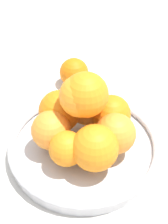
# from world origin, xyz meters

# --- Properties ---
(ground_plane) EXTENTS (4.00, 4.00, 0.00)m
(ground_plane) POSITION_xyz_m (0.00, 0.00, 0.00)
(ground_plane) COLOR beige
(fruit_bowl) EXTENTS (0.30, 0.30, 0.03)m
(fruit_bowl) POSITION_xyz_m (0.00, 0.00, 0.02)
(fruit_bowl) COLOR silver
(fruit_bowl) RESTS_ON ground_plane
(orange_pile) EXTENTS (0.19, 0.20, 0.15)m
(orange_pile) POSITION_xyz_m (0.00, 0.00, 0.09)
(orange_pile) COLOR orange
(orange_pile) RESTS_ON fruit_bowl
(stray_orange) EXTENTS (0.07, 0.07, 0.07)m
(stray_orange) POSITION_xyz_m (0.22, 0.08, 0.04)
(stray_orange) COLOR orange
(stray_orange) RESTS_ON ground_plane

